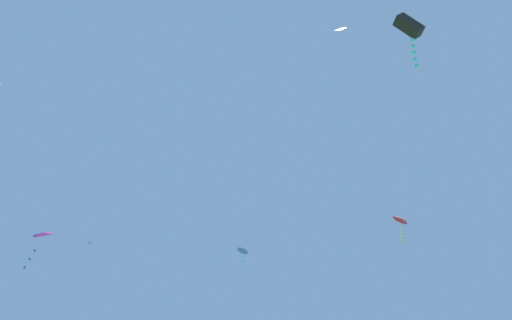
# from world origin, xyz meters

# --- Properties ---
(kite_magenta_diamond) EXTENTS (0.97, 1.17, 2.81)m
(kite_magenta_diamond) POSITION_xyz_m (-15.27, 17.95, 13.49)
(kite_magenta_diamond) COLOR #D6389E
(kite_lime_diamond) EXTENTS (0.57, 0.60, 0.55)m
(kite_lime_diamond) POSITION_xyz_m (3.46, 7.68, 18.87)
(kite_lime_diamond) COLOR #75D138
(kite_black_delta) EXTENTS (0.93, 0.93, 0.35)m
(kite_black_delta) POSITION_xyz_m (-17.84, 29.21, 18.46)
(kite_black_delta) COLOR black
(kite_red_delta) EXTENTS (0.84, 0.71, 1.52)m
(kite_red_delta) POSITION_xyz_m (5.78, 12.93, 10.96)
(kite_red_delta) COLOR red
(kite_black_box) EXTENTS (1.06, 0.71, 2.46)m
(kite_black_box) POSITION_xyz_m (5.19, 4.68, 14.50)
(kite_black_box) COLOR black
(kite_blue_delta) EXTENTS (1.23, 1.25, 1.90)m
(kite_blue_delta) POSITION_xyz_m (-3.47, 28.68, 16.91)
(kite_blue_delta) COLOR blue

